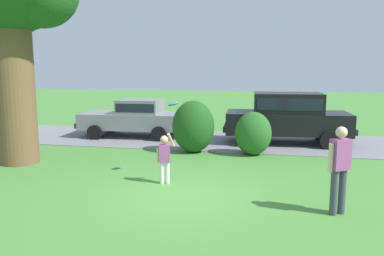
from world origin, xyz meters
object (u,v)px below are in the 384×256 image
at_px(parked_suv, 287,115).
at_px(child_thrower, 165,155).
at_px(parked_sedan, 135,116).
at_px(frisbee, 173,104).
at_px(adult_onlooker, 340,165).

height_order(parked_suv, child_thrower, parked_suv).
relative_size(parked_sedan, parked_suv, 0.94).
relative_size(parked_suv, child_thrower, 3.73).
xyz_separation_m(parked_sedan, frisbee, (3.04, -5.45, 1.07)).
height_order(frisbee, adult_onlooker, frisbee).
bearing_deg(adult_onlooker, parked_sedan, 132.67).
bearing_deg(parked_sedan, frisbee, -60.81).
height_order(child_thrower, adult_onlooker, adult_onlooker).
distance_m(parked_sedan, frisbee, 6.33).
distance_m(parked_suv, adult_onlooker, 7.23).
bearing_deg(child_thrower, parked_sedan, 115.94).
bearing_deg(frisbee, parked_suv, 59.42).
xyz_separation_m(parked_suv, child_thrower, (-3.11, -5.90, -0.36)).
relative_size(frisbee, adult_onlooker, 0.17).
bearing_deg(frisbee, child_thrower, -93.54).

